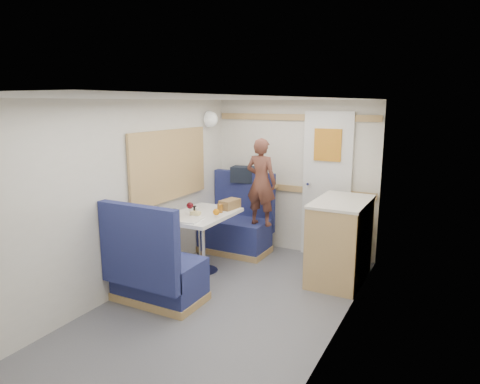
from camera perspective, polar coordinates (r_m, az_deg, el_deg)
The scene contains 26 objects.
floor at distance 4.07m, azimuth -4.84°, elevation -17.06°, with size 4.50×4.50×0.00m, color #515156.
ceiling at distance 3.57m, azimuth -5.41°, elevation 12.33°, with size 4.50×4.50×0.00m, color silver.
wall_back at distance 5.67m, azimuth 7.23°, elevation 1.97°, with size 2.20×0.02×2.00m, color silver.
wall_left at distance 4.37m, azimuth -17.35°, elevation -1.46°, with size 0.02×4.50×2.00m, color silver.
wall_right at distance 3.26m, azimuth 11.50°, elevation -5.68°, with size 0.02×4.50×2.00m, color silver.
oak_trim_low at distance 5.68m, azimuth 7.12°, elevation 0.45°, with size 2.15×0.02×0.08m, color #A9844C.
oak_trim_high at distance 5.57m, azimuth 7.37°, elevation 9.86°, with size 2.15×0.02×0.08m, color #A9844C.
side_window at distance 5.06m, azimuth -9.38°, elevation 3.56°, with size 0.04×1.30×0.72m, color #A5AF95.
rear_door at distance 5.51m, azimuth 11.48°, elevation 1.23°, with size 0.62×0.12×1.86m.
dinette_table at distance 4.96m, azimuth -5.12°, elevation -4.58°, with size 0.62×0.92×0.72m.
bench_far at distance 5.75m, azimuth -0.41°, elevation -4.97°, with size 0.90×0.59×1.05m.
bench_near at distance 4.39m, azimuth -11.25°, elevation -10.69°, with size 0.90×0.59×1.05m.
ledge at distance 5.83m, azimuth 0.76°, elevation 1.14°, with size 0.90×0.14×0.04m, color #A9844C.
dome_light at distance 5.69m, azimuth -4.02°, elevation 9.66°, with size 0.20×0.20×0.20m, color white.
galley_counter at distance 4.92m, azimuth 13.17°, elevation -6.23°, with size 0.57×0.92×0.92m.
person at distance 5.31m, azimuth 2.84°, elevation 1.33°, with size 0.40×0.26×1.09m, color brown.
duffel_bag at distance 5.80m, azimuth 1.09°, elevation 2.33°, with size 0.44×0.21×0.21m, color black.
tray at distance 4.66m, azimuth -6.67°, elevation -3.65°, with size 0.24×0.31×0.02m, color white.
orange_fruit at distance 4.75m, azimuth -3.20°, elevation -2.68°, with size 0.07×0.07×0.07m, color orange.
cheese_block at distance 4.79m, azimuth -5.95°, elevation -2.84°, with size 0.11×0.06×0.04m, color #EBE088.
wine_glass at distance 4.75m, azimuth -6.69°, elevation -1.89°, with size 0.08×0.08×0.17m.
tumbler_left at distance 4.71m, azimuth -8.85°, elevation -2.92°, with size 0.07×0.07×0.11m, color white.
beer_glass at distance 4.94m, azimuth -2.70°, elevation -2.18°, with size 0.06×0.06×0.10m, color brown.
pepper_grinder at distance 4.90m, azimuth -6.05°, elevation -2.38°, with size 0.04×0.04×0.09m, color black.
salt_grinder at distance 4.84m, azimuth -5.79°, elevation -2.57°, with size 0.04×0.04×0.09m, color silver.
bread_loaf at distance 5.11m, azimuth -1.37°, elevation -1.63°, with size 0.14×0.27×0.11m, color olive.
Camera 1 is at (1.94, -2.99, 1.97)m, focal length 32.00 mm.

